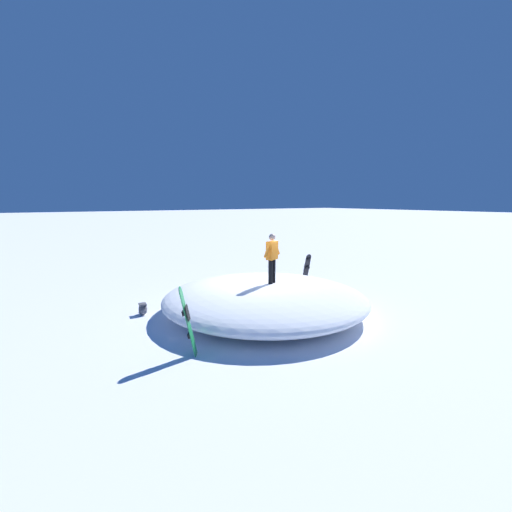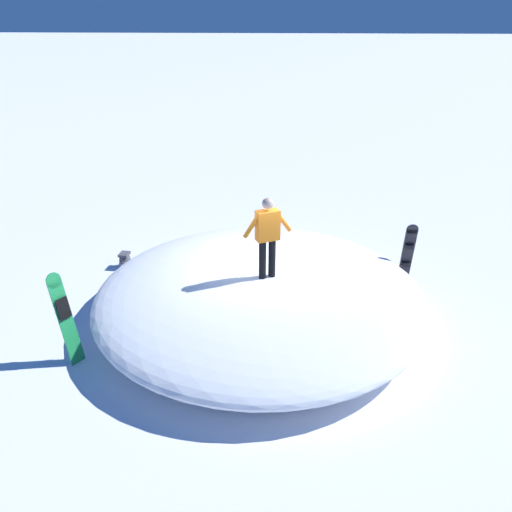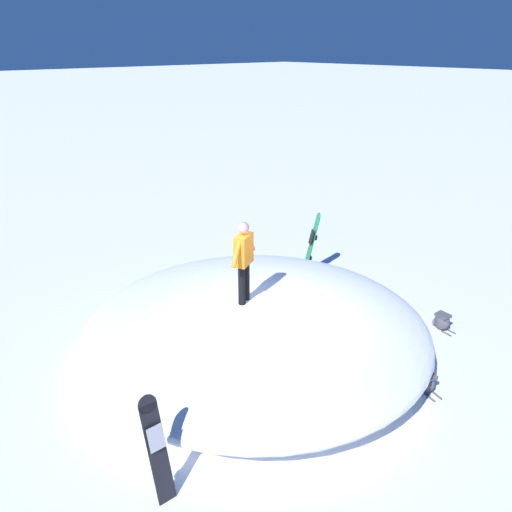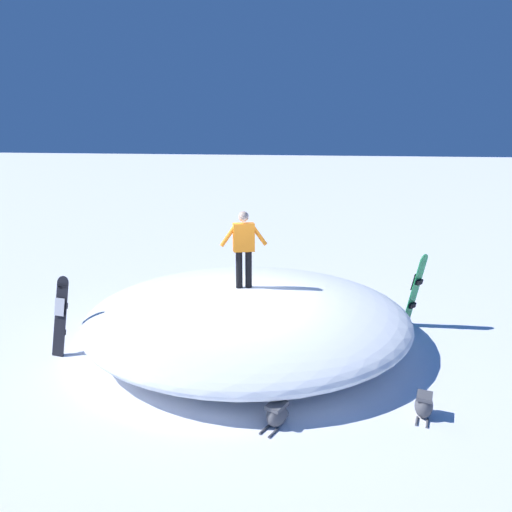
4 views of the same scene
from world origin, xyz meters
The scene contains 7 objects.
ground centered at (0.00, 0.00, 0.00)m, with size 240.00×240.00×0.00m, color white.
snow_mound centered at (0.03, 0.51, 0.53)m, with size 6.74×6.70×1.05m, color white.
snowboarder_standing centered at (-0.11, 0.70, 1.98)m, with size 0.93×0.51×1.63m.
snowboard_primary_upright centered at (-3.26, -1.19, 0.79)m, with size 0.28×0.40×1.53m.
snowboard_secondary_upright centered at (3.41, 2.13, 0.89)m, with size 0.47×0.44×1.73m.
backpack_near centered at (3.49, -1.59, 0.19)m, with size 0.30×0.52×0.38m.
backpack_far centered at (1.40, -2.43, 0.18)m, with size 0.38×0.60×0.35m.
Camera 1 is at (6.44, 9.80, 3.74)m, focal length 24.59 mm.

